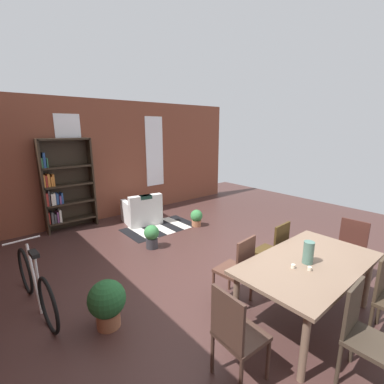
% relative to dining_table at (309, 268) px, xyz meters
% --- Properties ---
extents(ground_plane, '(10.90, 10.90, 0.00)m').
position_rel_dining_table_xyz_m(ground_plane, '(0.05, 0.99, -0.69)').
color(ground_plane, '#422926').
extents(back_wall_brick, '(7.42, 0.12, 2.96)m').
position_rel_dining_table_xyz_m(back_wall_brick, '(0.05, 5.24, 0.79)').
color(back_wall_brick, brown).
rests_on(back_wall_brick, ground).
extents(window_pane_0, '(0.55, 0.02, 1.92)m').
position_rel_dining_table_xyz_m(window_pane_0, '(-1.07, 5.17, 0.94)').
color(window_pane_0, white).
extents(window_pane_1, '(0.55, 0.02, 1.92)m').
position_rel_dining_table_xyz_m(window_pane_1, '(1.17, 5.17, 0.94)').
color(window_pane_1, white).
extents(dining_table, '(1.82, 1.00, 0.77)m').
position_rel_dining_table_xyz_m(dining_table, '(0.00, 0.00, 0.00)').
color(dining_table, '#7A604D').
rests_on(dining_table, ground).
extents(vase_on_table, '(0.12, 0.12, 0.26)m').
position_rel_dining_table_xyz_m(vase_on_table, '(-0.05, -0.00, 0.21)').
color(vase_on_table, '#4C7266').
rests_on(vase_on_table, dining_table).
extents(tealight_candle_0, '(0.04, 0.04, 0.05)m').
position_rel_dining_table_xyz_m(tealight_candle_0, '(-0.29, 0.04, 0.11)').
color(tealight_candle_0, silver).
rests_on(tealight_candle_0, dining_table).
extents(tealight_candle_1, '(0.04, 0.04, 0.04)m').
position_rel_dining_table_xyz_m(tealight_candle_1, '(-0.19, -0.10, 0.10)').
color(tealight_candle_1, silver).
rests_on(tealight_candle_1, dining_table).
extents(dining_chair_far_left, '(0.44, 0.44, 0.95)m').
position_rel_dining_table_xyz_m(dining_chair_far_left, '(-0.40, 0.73, -0.17)').
color(dining_chair_far_left, '#513126').
rests_on(dining_chair_far_left, ground).
extents(dining_chair_head_right, '(0.42, 0.42, 0.95)m').
position_rel_dining_table_xyz_m(dining_chair_head_right, '(1.28, 0.00, -0.17)').
color(dining_chair_head_right, '#40201A').
rests_on(dining_chair_head_right, ground).
extents(dining_chair_near_left, '(0.41, 0.41, 0.95)m').
position_rel_dining_table_xyz_m(dining_chair_near_left, '(-0.41, -0.73, -0.17)').
color(dining_chair_near_left, '#3A2F24').
rests_on(dining_chair_near_left, ground).
extents(dining_chair_head_left, '(0.42, 0.42, 0.95)m').
position_rel_dining_table_xyz_m(dining_chair_head_left, '(-1.28, 0.00, -0.17)').
color(dining_chair_head_left, '#402B22').
rests_on(dining_chair_head_left, ground).
extents(dining_chair_far_right, '(0.42, 0.42, 0.95)m').
position_rel_dining_table_xyz_m(dining_chair_far_right, '(0.41, 0.73, -0.17)').
color(dining_chair_far_right, '#3F2E13').
rests_on(dining_chair_far_right, ground).
extents(bookshelf_tall, '(1.09, 0.28, 2.07)m').
position_rel_dining_table_xyz_m(bookshelf_tall, '(-1.32, 5.01, 0.32)').
color(bookshelf_tall, '#2D2319').
rests_on(bookshelf_tall, ground).
extents(armchair_white, '(0.91, 0.91, 0.75)m').
position_rel_dining_table_xyz_m(armchair_white, '(0.20, 4.29, -0.41)').
color(armchair_white, silver).
rests_on(armchair_white, ground).
extents(bicycle_second, '(0.44, 1.70, 0.89)m').
position_rel_dining_table_xyz_m(bicycle_second, '(-2.46, 2.31, -0.35)').
color(bicycle_second, black).
rests_on(bicycle_second, ground).
extents(potted_plant_by_shelf, '(0.29, 0.29, 0.40)m').
position_rel_dining_table_xyz_m(potted_plant_by_shelf, '(1.07, 3.24, -0.47)').
color(potted_plant_by_shelf, '#9E6042').
rests_on(potted_plant_by_shelf, ground).
extents(potted_plant_corner, '(0.44, 0.44, 0.58)m').
position_rel_dining_table_xyz_m(potted_plant_corner, '(-1.89, 1.41, -0.36)').
color(potted_plant_corner, '#9E6042').
rests_on(potted_plant_corner, ground).
extents(potted_plant_window, '(0.29, 0.29, 0.47)m').
position_rel_dining_table_xyz_m(potted_plant_window, '(-0.38, 2.89, -0.43)').
color(potted_plant_window, '#333338').
rests_on(potted_plant_window, ground).
extents(striped_rug, '(1.65, 0.96, 0.01)m').
position_rel_dining_table_xyz_m(striped_rug, '(0.33, 3.71, -0.68)').
color(striped_rug, black).
rests_on(striped_rug, ground).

